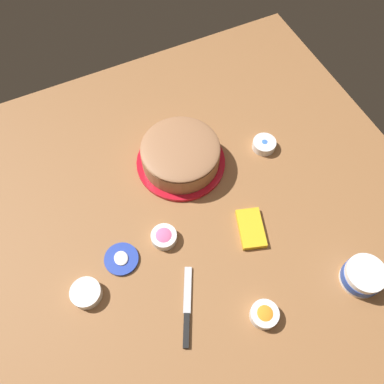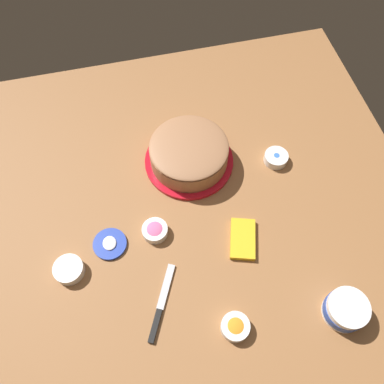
% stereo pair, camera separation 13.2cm
% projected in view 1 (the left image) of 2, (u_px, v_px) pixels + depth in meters
% --- Properties ---
extents(ground_plane, '(1.54, 1.54, 0.00)m').
position_uv_depth(ground_plane, '(198.00, 217.00, 1.32)').
color(ground_plane, '#936038').
extents(frosted_cake, '(0.31, 0.31, 0.11)m').
position_uv_depth(frosted_cake, '(181.00, 155.00, 1.37)').
color(frosted_cake, red).
rests_on(frosted_cake, ground_plane).
extents(frosting_tub, '(0.12, 0.12, 0.07)m').
position_uv_depth(frosting_tub, '(363.00, 276.00, 1.18)').
color(frosting_tub, white).
rests_on(frosting_tub, ground_plane).
extents(frosting_tub_lid, '(0.11, 0.11, 0.02)m').
position_uv_depth(frosting_tub_lid, '(121.00, 259.00, 1.24)').
color(frosting_tub_lid, '#233DAD').
rests_on(frosting_tub_lid, ground_plane).
extents(spreading_knife, '(0.22, 0.12, 0.01)m').
position_uv_depth(spreading_knife, '(187.00, 313.00, 1.16)').
color(spreading_knife, silver).
rests_on(spreading_knife, ground_plane).
extents(sprinkle_bowl_blue, '(0.08, 0.08, 0.03)m').
position_uv_depth(sprinkle_bowl_blue, '(264.00, 144.00, 1.44)').
color(sprinkle_bowl_blue, white).
rests_on(sprinkle_bowl_blue, ground_plane).
extents(sprinkle_bowl_pink, '(0.08, 0.08, 0.04)m').
position_uv_depth(sprinkle_bowl_pink, '(164.00, 237.00, 1.26)').
color(sprinkle_bowl_pink, white).
rests_on(sprinkle_bowl_pink, ground_plane).
extents(sprinkle_bowl_green, '(0.09, 0.09, 0.03)m').
position_uv_depth(sprinkle_bowl_green, '(86.00, 293.00, 1.18)').
color(sprinkle_bowl_green, white).
rests_on(sprinkle_bowl_green, ground_plane).
extents(sprinkle_bowl_orange, '(0.08, 0.08, 0.04)m').
position_uv_depth(sprinkle_bowl_orange, '(264.00, 314.00, 1.15)').
color(sprinkle_bowl_orange, white).
rests_on(sprinkle_bowl_orange, ground_plane).
extents(candy_box_lower, '(0.15, 0.12, 0.02)m').
position_uv_depth(candy_box_lower, '(251.00, 228.00, 1.29)').
color(candy_box_lower, yellow).
rests_on(candy_box_lower, ground_plane).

